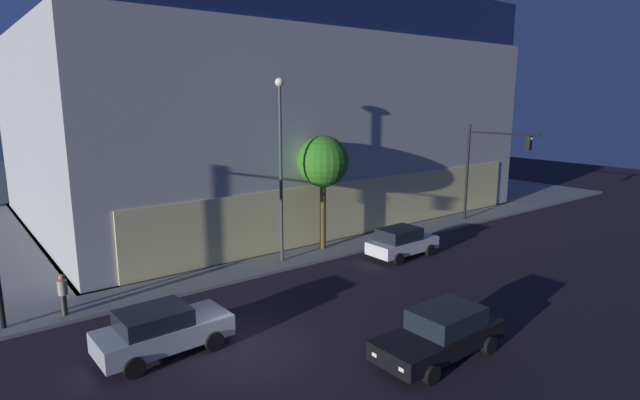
% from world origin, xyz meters
% --- Properties ---
extents(ground_plane, '(120.00, 120.00, 0.00)m').
position_xyz_m(ground_plane, '(0.00, 0.00, 0.00)').
color(ground_plane, black).
extents(sidewalk_corner, '(80.00, 60.00, 0.15)m').
position_xyz_m(sidewalk_corner, '(0.00, 35.84, 0.07)').
color(sidewalk_corner, gray).
rests_on(sidewalk_corner, ground).
extents(modern_building, '(32.53, 24.23, 15.35)m').
position_xyz_m(modern_building, '(12.75, 20.30, 7.59)').
color(modern_building, '#4C4C51').
rests_on(modern_building, ground).
extents(traffic_light_far_corner, '(0.64, 4.92, 6.57)m').
position_xyz_m(traffic_light_far_corner, '(21.47, 5.47, 4.53)').
color(traffic_light_far_corner, black).
rests_on(traffic_light_far_corner, sidewalk_corner).
extents(street_lamp_sidewalk, '(0.44, 0.44, 9.24)m').
position_xyz_m(street_lamp_sidewalk, '(6.09, 7.00, 5.83)').
color(street_lamp_sidewalk, '#414141').
rests_on(street_lamp_sidewalk, sidewalk_corner).
extents(sidewalk_tree, '(2.81, 2.81, 6.30)m').
position_xyz_m(sidewalk_tree, '(9.13, 7.46, 4.99)').
color(sidewalk_tree, '#4E421E').
rests_on(sidewalk_tree, sidewalk_corner).
extents(pedestrian_waiting, '(0.36, 0.36, 1.64)m').
position_xyz_m(pedestrian_waiting, '(-4.29, 6.52, 1.12)').
color(pedestrian_waiting, '#4C473D').
rests_on(pedestrian_waiting, sidewalk_corner).
extents(car_silver, '(4.40, 2.20, 1.61)m').
position_xyz_m(car_silver, '(-2.30, 1.52, 0.83)').
color(car_silver, '#B7BABF').
rests_on(car_silver, ground).
extents(car_black, '(4.83, 2.15, 1.60)m').
position_xyz_m(car_black, '(4.94, -4.25, 0.80)').
color(car_black, black).
rests_on(car_black, ground).
extents(car_white, '(4.03, 1.98, 1.61)m').
position_xyz_m(car_white, '(11.81, 4.00, 0.82)').
color(car_white, silver).
rests_on(car_white, ground).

